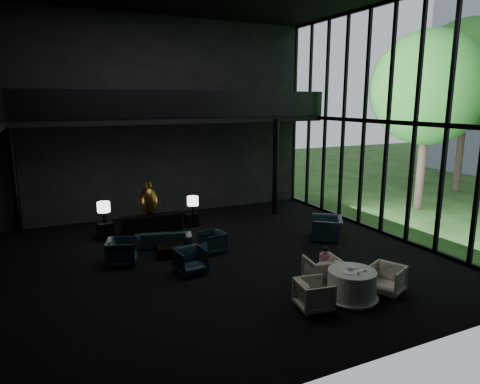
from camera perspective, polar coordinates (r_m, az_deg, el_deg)
name	(u,v)px	position (r m, az deg, el deg)	size (l,w,h in m)	color
floor	(202,262)	(12.97, -5.09, -9.33)	(14.00, 12.00, 0.02)	black
wall_back	(148,119)	(17.85, -12.15, 9.50)	(14.00, 0.04, 8.00)	black
wall_front	(333,149)	(6.80, 12.23, 5.67)	(14.00, 0.04, 8.00)	black
curtain_wall	(388,122)	(15.88, 19.15, 8.81)	(0.20, 12.00, 8.00)	black
mezzanine_back	(180,119)	(17.15, -8.06, 9.55)	(12.00, 2.00, 0.25)	black
railing_back	(187,104)	(16.19, -7.04, 11.56)	(12.00, 0.06, 1.00)	black
column_nw	(14,178)	(17.29, -27.92, 1.61)	(0.24, 0.24, 4.00)	black
column_ne	(276,167)	(17.97, 4.76, 3.33)	(0.24, 0.24, 4.00)	black
tree_near	(428,88)	(20.18, 23.80, 12.54)	(4.80, 4.80, 7.65)	#382D23
tree_far	(468,75)	(25.34, 28.12, 13.57)	(5.60, 5.60, 8.80)	#382D23
console	(152,224)	(15.83, -11.71, -4.24)	(2.16, 0.49, 0.69)	black
bronze_urn	(149,200)	(15.82, -12.03, -1.05)	(0.65, 0.65, 1.21)	olive
side_table_left	(105,230)	(15.72, -17.52, -4.89)	(0.52, 0.52, 0.57)	black
table_lamp_left	(104,208)	(15.54, -17.72, -2.02)	(0.43, 0.43, 0.73)	black
side_table_right	(191,220)	(16.54, -6.54, -3.67)	(0.46, 0.46, 0.51)	black
table_lamp_right	(193,202)	(16.12, -6.32, -1.29)	(0.42, 0.42, 0.70)	black
sofa	(163,237)	(14.40, -10.21, -5.91)	(1.66, 0.49, 0.65)	#12283F
lounge_armchair_west	(122,250)	(13.07, -15.48, -7.42)	(0.90, 0.84, 0.92)	#132C38
lounge_armchair_east	(213,242)	(13.67, -3.68, -6.61)	(0.68, 0.63, 0.70)	#1D3C4B
lounge_armchair_south	(191,259)	(12.09, -6.61, -8.91)	(0.79, 0.74, 0.82)	#142542
window_armchair	(327,223)	(15.16, 11.53, -4.13)	(1.28, 0.83, 1.11)	#182E42
coffee_table	(170,250)	(13.58, -9.29, -7.64)	(0.81, 0.81, 0.36)	black
dining_table	(351,287)	(10.88, 14.63, -12.17)	(1.30, 1.30, 0.75)	white
dining_chair_north	(322,268)	(11.50, 10.94, -9.97)	(0.88, 0.82, 0.90)	beige
dining_chair_east	(387,278)	(11.46, 18.95, -10.74)	(0.79, 0.74, 0.81)	#C2B79C
dining_chair_west	(314,293)	(10.23, 9.86, -13.17)	(0.76, 0.71, 0.78)	beige
child	(325,258)	(11.39, 11.25, -8.59)	(0.28, 0.28, 0.61)	pink
plate_a	(349,273)	(10.56, 14.34, -10.38)	(0.27, 0.27, 0.02)	white
plate_b	(353,267)	(10.93, 14.89, -9.63)	(0.22, 0.22, 0.02)	white
saucer	(362,270)	(10.78, 16.02, -10.01)	(0.16, 0.16, 0.01)	white
coffee_cup	(365,270)	(10.74, 16.32, -9.93)	(0.07, 0.07, 0.05)	white
cereal_bowl	(350,268)	(10.73, 14.47, -9.82)	(0.17, 0.17, 0.08)	white
cream_pot	(358,273)	(10.52, 15.52, -10.37)	(0.07, 0.07, 0.08)	#99999E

